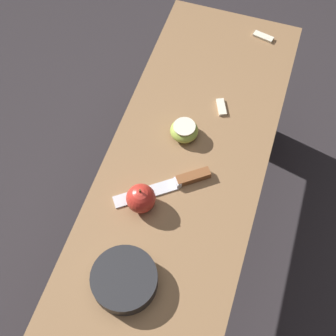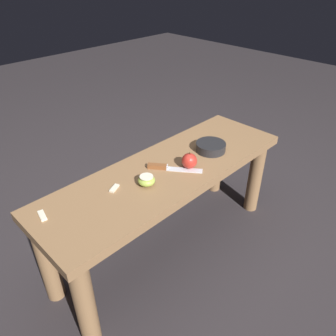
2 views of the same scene
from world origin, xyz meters
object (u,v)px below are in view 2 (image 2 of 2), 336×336
(wooden_bench, at_px, (168,186))
(bowl, at_px, (211,147))
(apple_whole, at_px, (189,161))
(apple_cut, at_px, (147,180))
(knife, at_px, (166,168))

(wooden_bench, height_order, bowl, bowl)
(apple_whole, height_order, bowl, apple_whole)
(wooden_bench, height_order, apple_whole, apple_whole)
(apple_cut, bearing_deg, bowl, 178.63)
(knife, bearing_deg, wooden_bench, 58.49)
(wooden_bench, height_order, apple_cut, apple_cut)
(wooden_bench, bearing_deg, apple_whole, 137.88)
(knife, xyz_separation_m, apple_cut, (0.14, 0.03, 0.01))
(bowl, bearing_deg, wooden_bench, -8.08)
(bowl, bearing_deg, apple_cut, -1.37)
(wooden_bench, relative_size, apple_cut, 17.22)
(bowl, bearing_deg, knife, -7.63)
(knife, xyz_separation_m, bowl, (-0.27, 0.04, 0.01))
(apple_whole, bearing_deg, apple_cut, -9.71)
(apple_whole, relative_size, bowl, 0.54)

